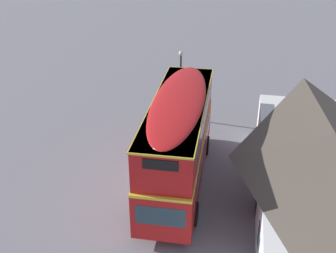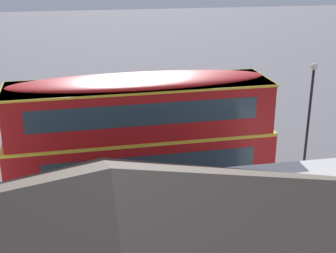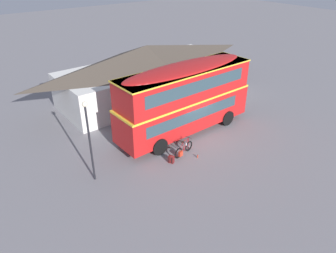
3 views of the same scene
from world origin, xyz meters
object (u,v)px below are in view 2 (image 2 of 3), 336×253
at_px(touring_bicycle, 178,159).
at_px(street_lamp, 310,105).
at_px(backpack_on_ground, 201,158).
at_px(water_bottle_red_squeeze, 164,159).
at_px(double_decker_bus, 140,132).

xyz_separation_m(touring_bicycle, street_lamp, (-5.44, 1.02, 2.52)).
xyz_separation_m(touring_bicycle, backpack_on_ground, (-1.09, -0.22, -0.11)).
xyz_separation_m(water_bottle_red_squeeze, street_lamp, (-5.94, 1.80, 2.79)).
relative_size(water_bottle_red_squeeze, street_lamp, 0.05).
xyz_separation_m(touring_bicycle, water_bottle_red_squeeze, (0.50, -0.78, -0.27)).
distance_m(water_bottle_red_squeeze, street_lamp, 6.81).
xyz_separation_m(double_decker_bus, street_lamp, (-7.33, -1.23, 0.25)).
relative_size(backpack_on_ground, street_lamp, 0.11).
distance_m(touring_bicycle, water_bottle_red_squeeze, 0.97).
relative_size(backpack_on_ground, water_bottle_red_squeeze, 2.26).
bearing_deg(double_decker_bus, backpack_on_ground, -140.35).
height_order(backpack_on_ground, street_lamp, street_lamp).
bearing_deg(touring_bicycle, water_bottle_red_squeeze, -57.30).
bearing_deg(double_decker_bus, street_lamp, -170.49).
bearing_deg(backpack_on_ground, water_bottle_red_squeeze, -19.27).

